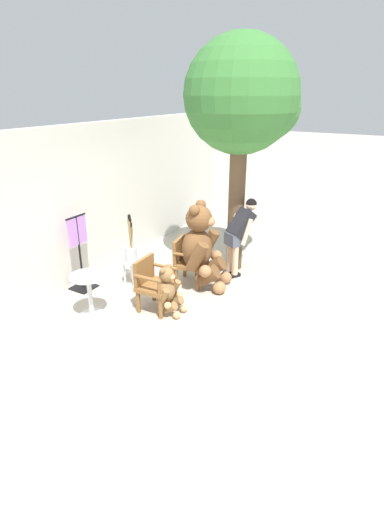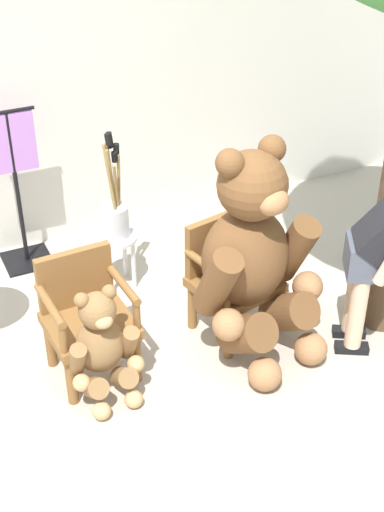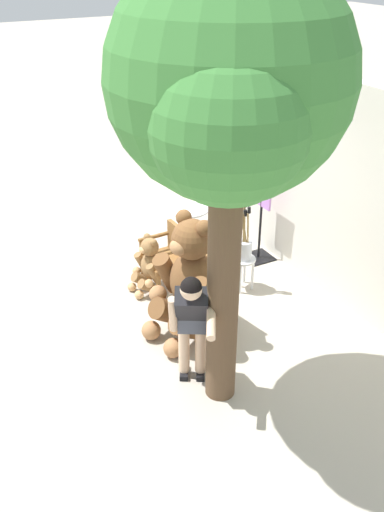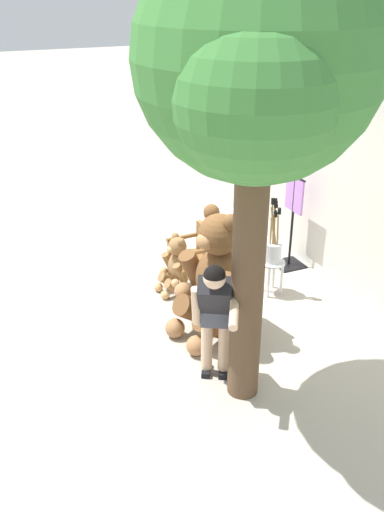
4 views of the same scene
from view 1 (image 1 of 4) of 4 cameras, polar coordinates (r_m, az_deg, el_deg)
name	(u,v)px [view 1 (image 1 of 4)]	position (r m, az deg, el deg)	size (l,w,h in m)	color
ground_plane	(198,301)	(6.84, 0.90, -6.51)	(60.00, 60.00, 0.00)	#B2A899
back_wall	(86,203)	(7.69, -14.93, 7.35)	(10.00, 0.16, 2.80)	silver
wooden_chair_left	(153,283)	(6.47, -5.57, -3.82)	(0.58, 0.54, 0.86)	brown
wooden_chair_right	(188,260)	(7.29, -0.60, -0.54)	(0.65, 0.62, 0.86)	brown
teddy_bear_large	(201,246)	(7.07, 1.34, 1.38)	(0.97, 0.97, 1.56)	brown
teddy_bear_small	(168,290)	(6.35, -3.41, -4.89)	(0.49, 0.47, 0.82)	olive
person_visitor	(240,231)	(7.55, 6.84, 3.62)	(0.89, 0.53, 1.48)	black
white_stool	(132,266)	(7.37, -8.60, -1.43)	(0.34, 0.34, 0.46)	silver
brush_bucket	(131,250)	(7.25, -8.72, 0.83)	(0.22, 0.22, 0.88)	silver
round_side_table	(90,291)	(6.41, -14.43, -4.86)	(0.56, 0.56, 0.72)	silver
patio_tree	(246,100)	(7.51, 7.67, 21.19)	(2.11, 2.00, 4.25)	brown
clothing_display_stand	(80,251)	(7.26, -15.76, 0.68)	(0.44, 0.40, 1.36)	black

